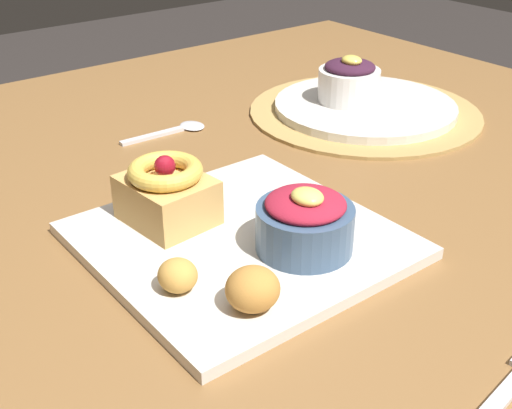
{
  "coord_description": "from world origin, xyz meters",
  "views": [
    {
      "loc": [
        0.42,
        -0.53,
        1.08
      ],
      "look_at": [
        -0.04,
        -0.17,
        0.77
      ],
      "focal_mm": 46.75,
      "sensor_mm": 36.0,
      "label": 1
    }
  ],
  "objects_px": {
    "berry_ramekin": "(305,222)",
    "fritter_front": "(253,289)",
    "back_plate": "(365,106)",
    "fritter_middle": "(176,274)",
    "back_ramekin": "(349,81)",
    "spoon": "(176,130)",
    "cake_slice": "(167,192)",
    "front_plate": "(240,240)"
  },
  "relations": [
    {
      "from": "front_plate",
      "to": "back_ramekin",
      "type": "height_order",
      "value": "back_ramekin"
    },
    {
      "from": "spoon",
      "to": "fritter_front",
      "type": "bearing_deg",
      "value": -111.4
    },
    {
      "from": "berry_ramekin",
      "to": "spoon",
      "type": "xyz_separation_m",
      "value": [
        -0.35,
        0.07,
        -0.04
      ]
    },
    {
      "from": "front_plate",
      "to": "berry_ramekin",
      "type": "bearing_deg",
      "value": 30.72
    },
    {
      "from": "front_plate",
      "to": "back_ramekin",
      "type": "bearing_deg",
      "value": 120.16
    },
    {
      "from": "back_plate",
      "to": "back_ramekin",
      "type": "height_order",
      "value": "back_ramekin"
    },
    {
      "from": "cake_slice",
      "to": "back_plate",
      "type": "bearing_deg",
      "value": 105.65
    },
    {
      "from": "back_plate",
      "to": "front_plate",
      "type": "bearing_deg",
      "value": -63.46
    },
    {
      "from": "berry_ramekin",
      "to": "cake_slice",
      "type": "bearing_deg",
      "value": -149.8
    },
    {
      "from": "front_plate",
      "to": "spoon",
      "type": "relative_size",
      "value": 2.2
    },
    {
      "from": "cake_slice",
      "to": "back_ramekin",
      "type": "height_order",
      "value": "back_ramekin"
    },
    {
      "from": "cake_slice",
      "to": "back_ramekin",
      "type": "bearing_deg",
      "value": 109.02
    },
    {
      "from": "berry_ramekin",
      "to": "fritter_front",
      "type": "distance_m",
      "value": 0.11
    },
    {
      "from": "fritter_middle",
      "to": "back_plate",
      "type": "xyz_separation_m",
      "value": [
        -0.22,
        0.47,
        -0.02
      ]
    },
    {
      "from": "spoon",
      "to": "berry_ramekin",
      "type": "bearing_deg",
      "value": -100.11
    },
    {
      "from": "fritter_middle",
      "to": "back_ramekin",
      "type": "xyz_separation_m",
      "value": [
        -0.24,
        0.45,
        0.02
      ]
    },
    {
      "from": "berry_ramekin",
      "to": "spoon",
      "type": "distance_m",
      "value": 0.36
    },
    {
      "from": "fritter_front",
      "to": "spoon",
      "type": "height_order",
      "value": "fritter_front"
    },
    {
      "from": "fritter_front",
      "to": "spoon",
      "type": "bearing_deg",
      "value": 156.77
    },
    {
      "from": "cake_slice",
      "to": "back_plate",
      "type": "xyz_separation_m",
      "value": [
        -0.11,
        0.41,
        -0.03
      ]
    },
    {
      "from": "front_plate",
      "to": "back_ramekin",
      "type": "xyz_separation_m",
      "value": [
        -0.21,
        0.35,
        0.04
      ]
    },
    {
      "from": "fritter_front",
      "to": "fritter_middle",
      "type": "height_order",
      "value": "fritter_front"
    },
    {
      "from": "cake_slice",
      "to": "fritter_middle",
      "type": "xyz_separation_m",
      "value": [
        0.11,
        -0.06,
        -0.02
      ]
    },
    {
      "from": "cake_slice",
      "to": "spoon",
      "type": "distance_m",
      "value": 0.27
    },
    {
      "from": "cake_slice",
      "to": "fritter_middle",
      "type": "height_order",
      "value": "cake_slice"
    },
    {
      "from": "berry_ramekin",
      "to": "back_ramekin",
      "type": "distance_m",
      "value": 0.41
    },
    {
      "from": "cake_slice",
      "to": "spoon",
      "type": "xyz_separation_m",
      "value": [
        -0.23,
        0.15,
        -0.04
      ]
    },
    {
      "from": "fritter_front",
      "to": "fritter_middle",
      "type": "bearing_deg",
      "value": -150.43
    },
    {
      "from": "back_ramekin",
      "to": "fritter_front",
      "type": "bearing_deg",
      "value": -53.64
    },
    {
      "from": "berry_ramekin",
      "to": "fritter_front",
      "type": "relative_size",
      "value": 2.01
    },
    {
      "from": "fritter_middle",
      "to": "cake_slice",
      "type": "bearing_deg",
      "value": 152.11
    },
    {
      "from": "cake_slice",
      "to": "fritter_front",
      "type": "distance_m",
      "value": 0.17
    },
    {
      "from": "fritter_front",
      "to": "spoon",
      "type": "relative_size",
      "value": 0.37
    },
    {
      "from": "fritter_front",
      "to": "back_ramekin",
      "type": "height_order",
      "value": "back_ramekin"
    },
    {
      "from": "front_plate",
      "to": "spoon",
      "type": "height_order",
      "value": "front_plate"
    },
    {
      "from": "berry_ramekin",
      "to": "back_plate",
      "type": "xyz_separation_m",
      "value": [
        -0.24,
        0.34,
        -0.03
      ]
    },
    {
      "from": "front_plate",
      "to": "fritter_middle",
      "type": "distance_m",
      "value": 0.11
    },
    {
      "from": "back_ramekin",
      "to": "spoon",
      "type": "relative_size",
      "value": 0.71
    },
    {
      "from": "fritter_front",
      "to": "back_plate",
      "type": "bearing_deg",
      "value": 123.45
    },
    {
      "from": "back_plate",
      "to": "back_ramekin",
      "type": "bearing_deg",
      "value": -143.5
    },
    {
      "from": "back_plate",
      "to": "spoon",
      "type": "height_order",
      "value": "back_plate"
    },
    {
      "from": "cake_slice",
      "to": "fritter_middle",
      "type": "bearing_deg",
      "value": -27.89
    }
  ]
}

